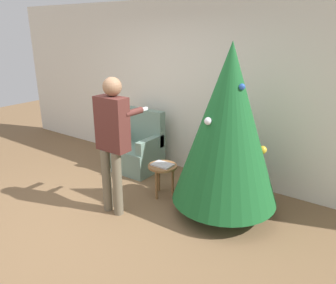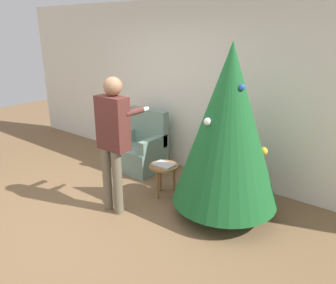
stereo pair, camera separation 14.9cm
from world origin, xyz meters
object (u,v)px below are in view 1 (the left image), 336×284
Objects in this scene: christmas_tree at (228,126)px; armchair at (138,150)px; side_stool at (163,170)px; person_standing at (113,134)px.

christmas_tree reaches higher than armchair.
side_stool is at bearing -175.32° from christmas_tree.
christmas_tree is 4.67× the size of side_stool.
side_stool is (-0.91, -0.07, -0.78)m from christmas_tree.
person_standing is at bearing -61.36° from armchair.
christmas_tree is at bearing 32.87° from person_standing.
person_standing reaches higher than side_stool.
person_standing is 0.98m from side_stool.
christmas_tree is 2.05m from armchair.
side_stool is at bearing 69.54° from person_standing.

